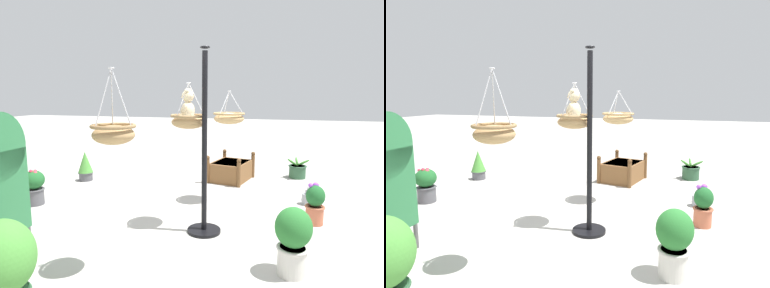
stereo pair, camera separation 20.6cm
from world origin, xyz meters
TOP-DOWN VIEW (x-y plane):
  - ground_plane at (0.00, 0.00)m, footprint 40.00×40.00m
  - display_pole_central at (-0.21, -0.19)m, footprint 0.44×0.44m
  - hanging_basket_with_teddy at (-0.06, 0.06)m, footprint 0.49×0.49m
  - teddy_bear at (-0.06, 0.08)m, footprint 0.29×0.25m
  - hanging_basket_left_high at (-1.42, 0.42)m, footprint 0.43×0.43m
  - hanging_basket_right_low at (1.09, -0.30)m, footprint 0.52×0.52m
  - wooden_planter_box at (2.52, -0.14)m, footprint 1.10×0.94m
  - potted_plant_fern_front at (1.68, 2.82)m, footprint 0.31×0.31m
  - potted_plant_tall_leafy at (-0.98, -1.28)m, footprint 0.37×0.37m
  - potted_plant_bushy_green at (0.46, -1.62)m, footprint 0.27×0.27m
  - potted_plant_small_succulent at (0.12, 2.75)m, footprint 0.35×0.35m
  - potted_plant_conical_shrub at (3.08, -1.51)m, footprint 0.48×0.49m
  - potted_plant_trailing_ivy at (-2.31, 0.93)m, footprint 0.51×0.51m
  - display_sign_board at (-1.58, 1.61)m, footprint 0.71×0.10m
  - watering_can at (1.31, -1.60)m, footprint 0.35×0.20m

SIDE VIEW (x-z plane):
  - ground_plane at x=0.00m, z-range 0.00..0.00m
  - watering_can at x=1.31m, z-range -0.05..0.25m
  - potted_plant_conical_shrub at x=3.08m, z-range -0.05..0.39m
  - wooden_planter_box at x=2.52m, z-range -0.07..0.51m
  - potted_plant_bushy_green at x=0.46m, z-range 0.00..0.58m
  - potted_plant_small_succulent at x=0.12m, z-range 0.01..0.61m
  - potted_plant_fern_front at x=1.68m, z-range 0.00..0.62m
  - potted_plant_tall_leafy at x=-0.98m, z-range 0.03..0.73m
  - potted_plant_trailing_ivy at x=-2.31m, z-range 0.05..0.90m
  - display_pole_central at x=-0.21m, z-range -0.46..1.92m
  - display_sign_board at x=-1.58m, z-range 0.14..1.78m
  - hanging_basket_right_low at x=1.09m, z-range 1.16..1.70m
  - hanging_basket_left_high at x=-1.42m, z-range 1.07..1.80m
  - hanging_basket_with_teddy at x=-0.06m, z-range 1.15..1.76m
  - teddy_bear at x=-0.06m, z-range 1.43..1.85m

